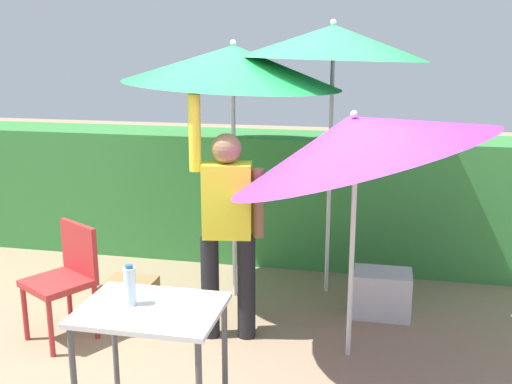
{
  "coord_description": "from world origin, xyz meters",
  "views": [
    {
      "loc": [
        0.96,
        -4.2,
        2.25
      ],
      "look_at": [
        0.0,
        0.3,
        1.1
      ],
      "focal_mm": 42.56,
      "sensor_mm": 36.0,
      "label": 1
    }
  ],
  "objects_px": {
    "cooler_box": "(382,293)",
    "crate_cardboard": "(130,299)",
    "bottle_water": "(130,286)",
    "umbrella_rainbow": "(233,65)",
    "person_vendor": "(227,222)",
    "folding_table": "(151,323)",
    "umbrella_orange": "(355,139)",
    "umbrella_yellow": "(333,43)",
    "chair_plastic": "(66,274)"
  },
  "relations": [
    {
      "from": "umbrella_orange",
      "to": "chair_plastic",
      "type": "bearing_deg",
      "value": -177.03
    },
    {
      "from": "umbrella_rainbow",
      "to": "crate_cardboard",
      "type": "bearing_deg",
      "value": -141.34
    },
    {
      "from": "umbrella_orange",
      "to": "chair_plastic",
      "type": "height_order",
      "value": "umbrella_orange"
    },
    {
      "from": "umbrella_yellow",
      "to": "person_vendor",
      "type": "height_order",
      "value": "umbrella_yellow"
    },
    {
      "from": "umbrella_rainbow",
      "to": "person_vendor",
      "type": "relative_size",
      "value": 1.2
    },
    {
      "from": "umbrella_orange",
      "to": "umbrella_yellow",
      "type": "xyz_separation_m",
      "value": [
        -0.27,
        1.19,
        0.62
      ]
    },
    {
      "from": "person_vendor",
      "to": "bottle_water",
      "type": "bearing_deg",
      "value": -101.61
    },
    {
      "from": "person_vendor",
      "to": "crate_cardboard",
      "type": "distance_m",
      "value": 1.2
    },
    {
      "from": "cooler_box",
      "to": "folding_table",
      "type": "height_order",
      "value": "folding_table"
    },
    {
      "from": "umbrella_rainbow",
      "to": "chair_plastic",
      "type": "distance_m",
      "value": 2.14
    },
    {
      "from": "cooler_box",
      "to": "crate_cardboard",
      "type": "bearing_deg",
      "value": -167.45
    },
    {
      "from": "umbrella_rainbow",
      "to": "bottle_water",
      "type": "xyz_separation_m",
      "value": [
        -0.11,
        -2.0,
        -1.15
      ]
    },
    {
      "from": "umbrella_rainbow",
      "to": "bottle_water",
      "type": "relative_size",
      "value": 9.41
    },
    {
      "from": "umbrella_orange",
      "to": "folding_table",
      "type": "relative_size",
      "value": 2.6
    },
    {
      "from": "umbrella_yellow",
      "to": "cooler_box",
      "type": "height_order",
      "value": "umbrella_yellow"
    },
    {
      "from": "chair_plastic",
      "to": "cooler_box",
      "type": "distance_m",
      "value": 2.56
    },
    {
      "from": "umbrella_rainbow",
      "to": "cooler_box",
      "type": "bearing_deg",
      "value": -6.34
    },
    {
      "from": "cooler_box",
      "to": "bottle_water",
      "type": "xyz_separation_m",
      "value": [
        -1.42,
        -1.86,
        0.71
      ]
    },
    {
      "from": "cooler_box",
      "to": "crate_cardboard",
      "type": "xyz_separation_m",
      "value": [
        -2.06,
        -0.46,
        -0.04
      ]
    },
    {
      "from": "umbrella_yellow",
      "to": "crate_cardboard",
      "type": "xyz_separation_m",
      "value": [
        -1.55,
        -0.87,
        -2.08
      ]
    },
    {
      "from": "umbrella_orange",
      "to": "chair_plastic",
      "type": "xyz_separation_m",
      "value": [
        -2.14,
        -0.11,
        -1.1
      ]
    },
    {
      "from": "person_vendor",
      "to": "folding_table",
      "type": "distance_m",
      "value": 1.27
    },
    {
      "from": "person_vendor",
      "to": "bottle_water",
      "type": "xyz_separation_m",
      "value": [
        -0.25,
        -1.22,
        -0.03
      ]
    },
    {
      "from": "person_vendor",
      "to": "chair_plastic",
      "type": "height_order",
      "value": "person_vendor"
    },
    {
      "from": "umbrella_rainbow",
      "to": "person_vendor",
      "type": "bearing_deg",
      "value": -79.7
    },
    {
      "from": "umbrella_rainbow",
      "to": "cooler_box",
      "type": "relative_size",
      "value": 4.75
    },
    {
      "from": "umbrella_rainbow",
      "to": "folding_table",
      "type": "bearing_deg",
      "value": -89.61
    },
    {
      "from": "crate_cardboard",
      "to": "bottle_water",
      "type": "bearing_deg",
      "value": -65.22
    },
    {
      "from": "chair_plastic",
      "to": "crate_cardboard",
      "type": "bearing_deg",
      "value": 53.62
    },
    {
      "from": "chair_plastic",
      "to": "crate_cardboard",
      "type": "distance_m",
      "value": 0.64
    },
    {
      "from": "person_vendor",
      "to": "chair_plastic",
      "type": "distance_m",
      "value": 1.31
    },
    {
      "from": "bottle_water",
      "to": "umbrella_rainbow",
      "type": "bearing_deg",
      "value": 86.88
    },
    {
      "from": "chair_plastic",
      "to": "umbrella_orange",
      "type": "bearing_deg",
      "value": 2.97
    },
    {
      "from": "umbrella_rainbow",
      "to": "folding_table",
      "type": "distance_m",
      "value": 2.43
    },
    {
      "from": "umbrella_rainbow",
      "to": "person_vendor",
      "type": "xyz_separation_m",
      "value": [
        0.14,
        -0.78,
        -1.12
      ]
    },
    {
      "from": "person_vendor",
      "to": "cooler_box",
      "type": "height_order",
      "value": "person_vendor"
    },
    {
      "from": "person_vendor",
      "to": "crate_cardboard",
      "type": "relative_size",
      "value": 4.7
    },
    {
      "from": "folding_table",
      "to": "cooler_box",
      "type": "bearing_deg",
      "value": 55.34
    },
    {
      "from": "umbrella_orange",
      "to": "chair_plastic",
      "type": "relative_size",
      "value": 2.34
    },
    {
      "from": "cooler_box",
      "to": "crate_cardboard",
      "type": "relative_size",
      "value": 1.19
    },
    {
      "from": "umbrella_yellow",
      "to": "umbrella_rainbow",
      "type": "bearing_deg",
      "value": -161.31
    },
    {
      "from": "crate_cardboard",
      "to": "folding_table",
      "type": "height_order",
      "value": "folding_table"
    },
    {
      "from": "chair_plastic",
      "to": "cooler_box",
      "type": "height_order",
      "value": "chair_plastic"
    },
    {
      "from": "bottle_water",
      "to": "crate_cardboard",
      "type": "bearing_deg",
      "value": 114.78
    },
    {
      "from": "umbrella_yellow",
      "to": "crate_cardboard",
      "type": "relative_size",
      "value": 6.06
    },
    {
      "from": "umbrella_orange",
      "to": "crate_cardboard",
      "type": "height_order",
      "value": "umbrella_orange"
    },
    {
      "from": "umbrella_rainbow",
      "to": "crate_cardboard",
      "type": "height_order",
      "value": "umbrella_rainbow"
    },
    {
      "from": "cooler_box",
      "to": "person_vendor",
      "type": "bearing_deg",
      "value": -151.39
    },
    {
      "from": "folding_table",
      "to": "bottle_water",
      "type": "height_order",
      "value": "bottle_water"
    },
    {
      "from": "person_vendor",
      "to": "crate_cardboard",
      "type": "bearing_deg",
      "value": 168.86
    }
  ]
}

